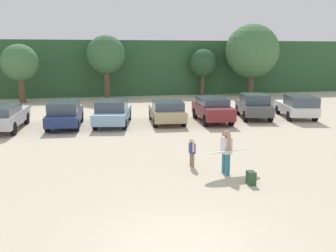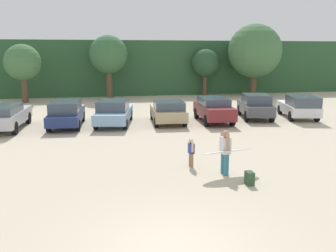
% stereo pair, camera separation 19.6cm
% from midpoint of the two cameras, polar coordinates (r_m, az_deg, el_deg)
% --- Properties ---
extents(ground_plane, '(120.00, 120.00, 0.00)m').
position_cam_midpoint_polar(ground_plane, '(8.78, 0.82, -18.33)').
color(ground_plane, beige).
extents(hillside_ridge, '(108.00, 12.00, 5.49)m').
position_cam_midpoint_polar(hillside_ridge, '(42.81, -9.72, 9.09)').
color(hillside_ridge, '#2D5633').
rests_on(hillside_ridge, ground_plane).
extents(tree_center, '(3.11, 3.11, 5.03)m').
position_cam_midpoint_polar(tree_center, '(34.23, -22.13, 9.03)').
color(tree_center, brown).
rests_on(tree_center, ground_plane).
extents(tree_right, '(3.52, 3.52, 5.88)m').
position_cam_midpoint_polar(tree_right, '(35.03, -9.74, 10.79)').
color(tree_right, brown).
rests_on(tree_right, ground_plane).
extents(tree_ridge_back, '(2.78, 2.78, 4.65)m').
position_cam_midpoint_polar(tree_ridge_back, '(37.65, 5.26, 9.64)').
color(tree_ridge_back, brown).
rests_on(tree_ridge_back, ground_plane).
extents(tree_center_left, '(5.25, 5.25, 7.07)m').
position_cam_midpoint_polar(tree_center_left, '(37.96, 12.74, 11.25)').
color(tree_center_left, brown).
rests_on(tree_center_left, ground_plane).
extents(parked_car_silver, '(2.04, 4.87, 1.47)m').
position_cam_midpoint_polar(parked_car_silver, '(22.68, -24.29, 1.41)').
color(parked_car_silver, silver).
rests_on(parked_car_silver, ground_plane).
extents(parked_car_navy, '(2.03, 4.58, 1.53)m').
position_cam_midpoint_polar(parked_car_navy, '(22.51, -15.93, 1.89)').
color(parked_car_navy, navy).
rests_on(parked_car_navy, ground_plane).
extents(parked_car_sky_blue, '(2.71, 4.92, 1.53)m').
position_cam_midpoint_polar(parked_car_sky_blue, '(22.51, -8.82, 2.17)').
color(parked_car_sky_blue, '#84ADD1').
rests_on(parked_car_sky_blue, ground_plane).
extents(parked_car_tan, '(2.14, 4.08, 1.42)m').
position_cam_midpoint_polar(parked_car_tan, '(22.76, -0.41, 2.29)').
color(parked_car_tan, tan).
rests_on(parked_car_tan, ground_plane).
extents(parked_car_maroon, '(1.98, 4.32, 1.53)m').
position_cam_midpoint_polar(parked_car_maroon, '(23.38, 6.64, 2.68)').
color(parked_car_maroon, maroon).
rests_on(parked_car_maroon, ground_plane).
extents(parked_car_dark_gray, '(2.58, 4.28, 1.63)m').
position_cam_midpoint_polar(parked_car_dark_gray, '(25.11, 12.94, 3.09)').
color(parked_car_dark_gray, '#4C4F54').
rests_on(parked_car_dark_gray, ground_plane).
extents(parked_car_white, '(2.71, 4.45, 1.57)m').
position_cam_midpoint_polar(parked_car_white, '(25.90, 19.22, 2.93)').
color(parked_car_white, white).
rests_on(parked_car_white, ground_plane).
extents(person_adult, '(0.32, 0.73, 1.62)m').
position_cam_midpoint_polar(person_adult, '(13.38, 8.61, -3.62)').
color(person_adult, teal).
rests_on(person_adult, ground_plane).
extents(person_child, '(0.21, 0.45, 1.08)m').
position_cam_midpoint_polar(person_child, '(14.21, 3.35, -3.88)').
color(person_child, '#8C6B4C').
rests_on(person_child, ground_plane).
extents(surfboard_white, '(2.30, 1.06, 0.26)m').
position_cam_midpoint_polar(surfboard_white, '(13.39, 8.99, -3.88)').
color(surfboard_white, white).
extents(backpack_dropped, '(0.24, 0.34, 0.45)m').
position_cam_midpoint_polar(backpack_dropped, '(12.68, 12.30, -7.86)').
color(backpack_dropped, '#2D4C33').
rests_on(backpack_dropped, ground_plane).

